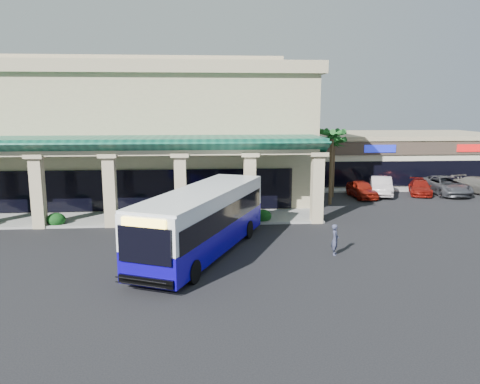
{
  "coord_description": "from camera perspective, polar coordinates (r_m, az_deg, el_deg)",
  "views": [
    {
      "loc": [
        -1.44,
        -24.84,
        7.64
      ],
      "look_at": [
        0.84,
        4.96,
        2.2
      ],
      "focal_mm": 35.0,
      "sensor_mm": 36.0,
      "label": 1
    }
  ],
  "objects": [
    {
      "name": "arcade",
      "position": [
        32.66,
        -15.93,
        1.49
      ],
      "size": [
        30.0,
        6.2,
        5.7
      ],
      "primitive_type": null,
      "color": "#0C4B39",
      "rests_on": "ground"
    },
    {
      "name": "palm_1",
      "position": [
        40.63,
        11.29,
        3.42
      ],
      "size": [
        2.4,
        2.4,
        5.8
      ],
      "primitive_type": null,
      "color": "#144C18",
      "rests_on": "ground"
    },
    {
      "name": "car_red",
      "position": [
        44.34,
        21.11,
        0.53
      ],
      "size": [
        3.17,
        4.71,
        1.27
      ],
      "primitive_type": "imported",
      "rotation": [
        0.0,
        0.0,
        -0.35
      ],
      "color": "maroon",
      "rests_on": "ground"
    },
    {
      "name": "car_white",
      "position": [
        42.82,
        16.81,
        0.7
      ],
      "size": [
        3.08,
        5.21,
        1.62
      ],
      "primitive_type": "imported",
      "rotation": [
        0.0,
        0.0,
        -0.3
      ],
      "color": "silver",
      "rests_on": "ground"
    },
    {
      "name": "car_gray",
      "position": [
        45.25,
        23.78,
        0.75
      ],
      "size": [
        2.69,
        5.8,
        1.61
      ],
      "primitive_type": "imported",
      "rotation": [
        0.0,
        0.0,
        -0.0
      ],
      "color": "#494A51",
      "rests_on": "ground"
    },
    {
      "name": "ground",
      "position": [
        26.03,
        -1.03,
        -6.75
      ],
      "size": [
        110.0,
        110.0,
        0.0
      ],
      "primitive_type": "plane",
      "color": "black"
    },
    {
      "name": "transit_bus",
      "position": [
        24.56,
        -4.51,
        -3.68
      ],
      "size": [
        7.55,
        12.38,
        3.43
      ],
      "primitive_type": null,
      "rotation": [
        0.0,
        0.0,
        -0.41
      ],
      "color": "#0E03A3",
      "rests_on": "ground"
    },
    {
      "name": "main_building",
      "position": [
        41.41,
        -13.61,
        7.31
      ],
      "size": [
        30.8,
        14.8,
        11.35
      ],
      "primitive_type": null,
      "color": "tan",
      "rests_on": "ground"
    },
    {
      "name": "pedestrian",
      "position": [
        25.03,
        11.52,
        -5.71
      ],
      "size": [
        0.56,
        0.69,
        1.64
      ],
      "primitive_type": "imported",
      "rotation": [
        0.0,
        0.0,
        1.26
      ],
      "color": "#363952",
      "rests_on": "ground"
    },
    {
      "name": "palm_0",
      "position": [
        37.44,
        11.06,
        3.47
      ],
      "size": [
        2.4,
        2.4,
        6.6
      ],
      "primitive_type": null,
      "color": "#144C18",
      "rests_on": "ground"
    },
    {
      "name": "car_silver",
      "position": [
        41.23,
        14.63,
        0.33
      ],
      "size": [
        1.83,
        4.3,
        1.45
      ],
      "primitive_type": "imported",
      "rotation": [
        0.0,
        0.0,
        0.03
      ],
      "color": "maroon",
      "rests_on": "ground"
    },
    {
      "name": "broadleaf_tree",
      "position": [
        45.04,
        7.11,
        3.57
      ],
      "size": [
        2.6,
        2.6,
        4.81
      ],
      "primitive_type": null,
      "color": "#0B330D",
      "rests_on": "ground"
    },
    {
      "name": "strip_mall",
      "position": [
        52.82,
        17.28,
        4.21
      ],
      "size": [
        22.5,
        12.5,
        4.9
      ],
      "primitive_type": null,
      "color": "beige",
      "rests_on": "ground"
    }
  ]
}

